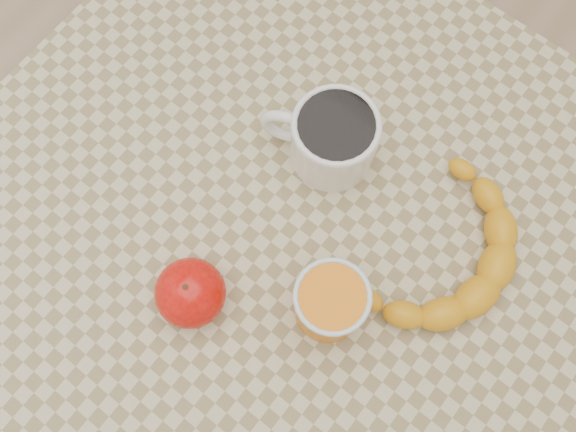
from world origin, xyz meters
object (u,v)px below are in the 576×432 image
Objects in this scene: coffee_mug at (332,137)px; orange_juice_glass at (330,303)px; apple at (190,293)px; table at (288,239)px; banana at (444,256)px.

orange_juice_glass is (0.11, -0.15, 0.00)m from coffee_mug.
coffee_mug is at bearing 86.86° from apple.
orange_juice_glass is (0.10, -0.06, 0.13)m from table.
coffee_mug is at bearing 97.81° from table.
table is at bearing -147.89° from banana.
orange_juice_glass reaches higher than banana.
orange_juice_glass reaches higher than apple.
orange_juice_glass is 0.15m from apple.
table is at bearing 151.03° from orange_juice_glass.
coffee_mug reaches higher than apple.
apple is (-0.01, -0.24, -0.01)m from coffee_mug.
coffee_mug is 1.47× the size of apple.
table is at bearing 79.08° from apple.
apple reaches higher than table.
orange_juice_glass is at bearing -53.68° from coffee_mug.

